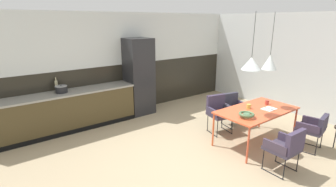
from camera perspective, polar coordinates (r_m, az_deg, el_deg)
The scene contains 19 objects.
ground_plane at distance 4.88m, azimuth 7.40°, elevation -13.94°, with size 9.71×9.71×0.00m, color tan.
back_wall_splashback_dark at distance 7.00m, azimuth -10.13°, elevation 1.21°, with size 7.47×0.12×1.32m, color black.
back_wall_panel_upper at distance 6.78m, azimuth -10.69°, elevation 12.05°, with size 7.47×0.12×1.32m, color silver.
side_wall_right at distance 7.39m, azimuth 28.90°, elevation 5.48°, with size 0.12×6.28×2.64m, color silver.
kitchen_counter at distance 6.16m, azimuth -23.69°, elevation -4.09°, with size 3.57×0.63×0.90m.
refrigerator_column at distance 6.75m, azimuth -6.56°, elevation 3.79°, with size 0.66×0.60×2.01m, color #232326.
dining_table at distance 5.39m, azimuth 19.38°, elevation -3.85°, with size 1.67×0.90×0.72m.
armchair_near_window at distance 5.77m, azimuth 11.32°, elevation -3.50°, with size 0.57×0.56×0.83m.
armchair_by_stool at distance 5.61m, azimuth 30.16°, elevation -6.46°, with size 0.56×0.55×0.73m.
armchair_corner_seat at distance 6.26m, azimuth 14.30°, elevation -2.60°, with size 0.57×0.56×0.75m.
armchair_facing_counter at distance 4.59m, azimuth 25.28°, elevation -10.52°, with size 0.50×0.48×0.79m.
fruit_bowl at distance 4.87m, azimuth 17.28°, elevation -4.53°, with size 0.29×0.29×0.09m.
open_book at distance 5.48m, azimuth 21.81°, elevation -3.24°, with size 0.29×0.22×0.02m.
mug_wide_latte at distance 5.37m, azimuth 17.73°, elevation -2.77°, with size 0.13×0.08×0.09m.
mug_short_terracotta at distance 5.74m, azimuth 21.43°, elevation -1.88°, with size 0.12×0.07×0.10m.
cooking_pot at distance 6.06m, azimuth -22.90°, elevation 0.90°, with size 0.26×0.26×0.18m.
bottle_spice_small at distance 6.23m, azimuth -23.86°, elevation 1.65°, with size 0.07×0.07×0.31m.
pendant_lamp_over_table_near at distance 4.87m, azimuth 18.26°, elevation 6.44°, with size 0.35×0.35×1.02m.
pendant_lamp_over_table_far at distance 5.46m, azimuth 21.94°, elevation 6.56°, with size 0.29×0.29×1.10m.
Camera 1 is at (-2.99, -2.99, 2.44)m, focal length 27.03 mm.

